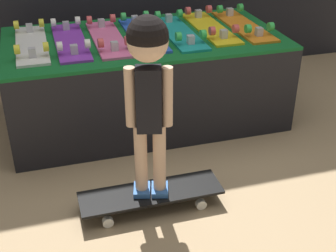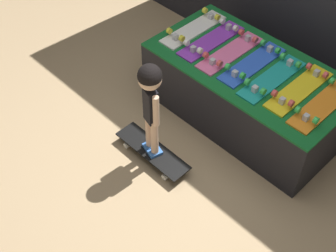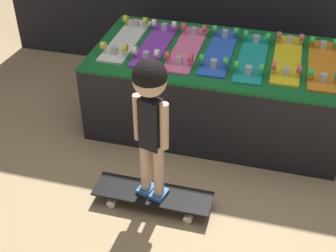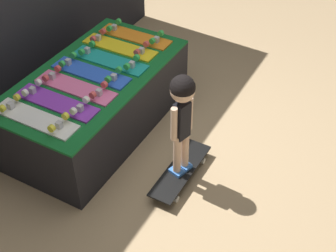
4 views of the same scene
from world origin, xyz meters
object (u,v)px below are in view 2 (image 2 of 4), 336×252
object	(u,v)px
skateboard_purple_on_rack	(211,40)
child	(150,95)
skateboard_teal_on_rack	(272,78)
skateboard_on_floor	(153,151)
skateboard_orange_on_rack	(323,104)
skateboard_yellow_on_rack	(299,89)
skateboard_white_on_rack	(194,28)
skateboard_blue_on_rack	(253,63)
skateboard_pink_on_rack	(230,52)

from	to	relation	value
skateboard_purple_on_rack	child	xyz separation A→B (m)	(0.25, -0.94, 0.13)
skateboard_teal_on_rack	skateboard_on_floor	world-z (taller)	skateboard_teal_on_rack
skateboard_orange_on_rack	skateboard_yellow_on_rack	bearing A→B (deg)	174.88
skateboard_orange_on_rack	child	size ratio (longest dim) A/B	0.78
skateboard_purple_on_rack	child	world-z (taller)	child
skateboard_white_on_rack	skateboard_yellow_on_rack	xyz separation A→B (m)	(1.12, 0.01, 0.00)
skateboard_blue_on_rack	skateboard_orange_on_rack	xyz separation A→B (m)	(0.67, -0.01, 0.00)
skateboard_pink_on_rack	skateboard_yellow_on_rack	distance (m)	0.68
skateboard_white_on_rack	skateboard_on_floor	xyz separation A→B (m)	(0.47, -0.96, -0.51)
skateboard_yellow_on_rack	skateboard_white_on_rack	bearing A→B (deg)	-179.74
skateboard_white_on_rack	child	xyz separation A→B (m)	(0.47, -0.96, 0.13)
skateboard_pink_on_rack	skateboard_yellow_on_rack	xyz separation A→B (m)	(0.67, 0.03, 0.00)
skateboard_yellow_on_rack	skateboard_pink_on_rack	bearing A→B (deg)	-177.62
skateboard_yellow_on_rack	skateboard_blue_on_rack	bearing A→B (deg)	-178.39
skateboard_pink_on_rack	skateboard_yellow_on_rack	size ratio (longest dim) A/B	1.00
skateboard_teal_on_rack	child	bearing A→B (deg)	-115.00
child	skateboard_teal_on_rack	bearing A→B (deg)	79.96
skateboard_teal_on_rack	skateboard_yellow_on_rack	size ratio (longest dim) A/B	1.00
skateboard_white_on_rack	skateboard_blue_on_rack	world-z (taller)	same
skateboard_purple_on_rack	skateboard_orange_on_rack	distance (m)	1.12
skateboard_white_on_rack	skateboard_blue_on_rack	bearing A→B (deg)	-0.65
skateboard_blue_on_rack	skateboard_white_on_rack	bearing A→B (deg)	179.35
skateboard_pink_on_rack	skateboard_blue_on_rack	xyz separation A→B (m)	(0.22, 0.02, 0.00)
skateboard_teal_on_rack	skateboard_yellow_on_rack	bearing A→B (deg)	10.80
skateboard_purple_on_rack	skateboard_orange_on_rack	size ratio (longest dim) A/B	1.00
skateboard_teal_on_rack	skateboard_on_floor	size ratio (longest dim) A/B	0.98
skateboard_white_on_rack	skateboard_on_floor	distance (m)	1.18
skateboard_white_on_rack	skateboard_orange_on_rack	size ratio (longest dim) A/B	1.00
skateboard_pink_on_rack	skateboard_orange_on_rack	bearing A→B (deg)	0.51
skateboard_white_on_rack	skateboard_orange_on_rack	xyz separation A→B (m)	(1.35, -0.02, 0.00)
skateboard_purple_on_rack	skateboard_on_floor	bearing A→B (deg)	-75.39
skateboard_white_on_rack	skateboard_yellow_on_rack	distance (m)	1.12
child	skateboard_purple_on_rack	bearing A→B (deg)	119.58
skateboard_white_on_rack	skateboard_pink_on_rack	distance (m)	0.45
skateboard_white_on_rack	skateboard_pink_on_rack	bearing A→B (deg)	-2.94
skateboard_purple_on_rack	skateboard_yellow_on_rack	xyz separation A→B (m)	(0.90, 0.02, 0.00)
skateboard_white_on_rack	skateboard_on_floor	bearing A→B (deg)	-63.81
skateboard_purple_on_rack	skateboard_pink_on_rack	size ratio (longest dim) A/B	1.00
skateboard_purple_on_rack	skateboard_teal_on_rack	distance (m)	0.68
skateboard_pink_on_rack	child	distance (m)	0.94
skateboard_blue_on_rack	skateboard_orange_on_rack	distance (m)	0.67
skateboard_orange_on_rack	child	xyz separation A→B (m)	(-0.88, -0.94, 0.13)
skateboard_purple_on_rack	skateboard_on_floor	distance (m)	1.10
child	skateboard_blue_on_rack	bearing A→B (deg)	92.85
skateboard_teal_on_rack	skateboard_white_on_rack	bearing A→B (deg)	177.59
skateboard_white_on_rack	skateboard_yellow_on_rack	bearing A→B (deg)	0.26
skateboard_yellow_on_rack	child	size ratio (longest dim) A/B	0.78
skateboard_purple_on_rack	skateboard_orange_on_rack	bearing A→B (deg)	-0.05
skateboard_pink_on_rack	skateboard_teal_on_rack	world-z (taller)	same
skateboard_yellow_on_rack	skateboard_orange_on_rack	xyz separation A→B (m)	(0.22, -0.02, 0.00)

